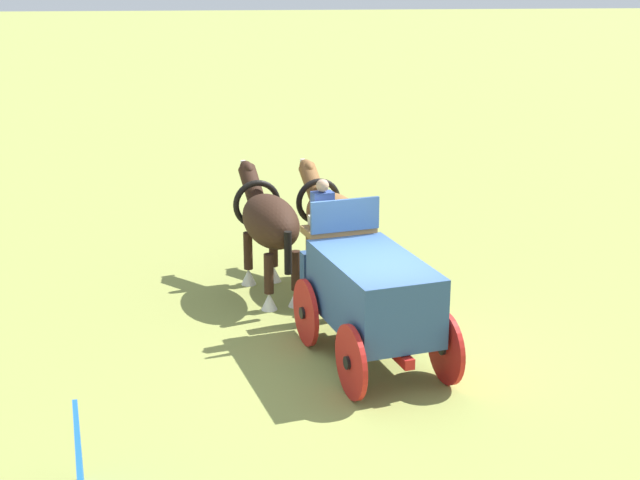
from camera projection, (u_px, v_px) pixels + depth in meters
ground_plane at (372, 362)px, 14.68m from camera, size 220.00×220.00×0.00m
show_wagon at (369, 291)px, 14.46m from camera, size 5.57×2.35×2.71m
draft_horse_near at (269, 222)px, 17.33m from camera, size 3.09×1.42×2.31m
draft_horse_off at (332, 219)px, 17.77m from camera, size 3.11×1.41×2.24m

